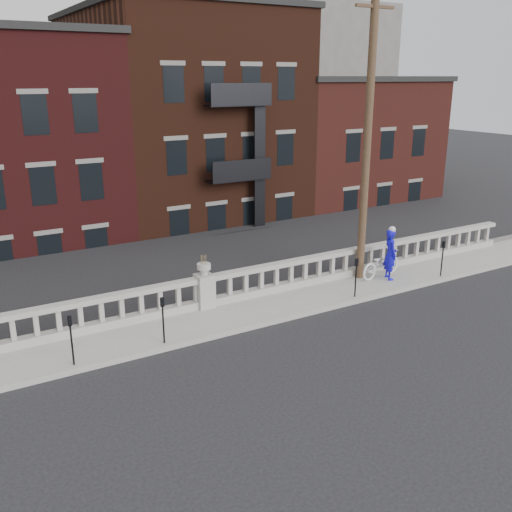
{
  "coord_description": "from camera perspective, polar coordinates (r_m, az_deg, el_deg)",
  "views": [
    {
      "loc": [
        -7.3,
        -11.65,
        7.29
      ],
      "look_at": [
        1.48,
        3.2,
        1.84
      ],
      "focal_mm": 40.0,
      "sensor_mm": 36.0,
      "label": 1
    }
  ],
  "objects": [
    {
      "name": "utility_pole",
      "position": [
        20.47,
        11.08,
        11.46
      ],
      "size": [
        1.6,
        0.28,
        10.0
      ],
      "color": "#422D1E",
      "rests_on": "sidewalk"
    },
    {
      "name": "parking_meter_e",
      "position": [
        22.2,
        18.16,
        0.16
      ],
      "size": [
        0.1,
        0.09,
        1.36
      ],
      "color": "black",
      "rests_on": "sidewalk"
    },
    {
      "name": "planter_pedestal",
      "position": [
        18.4,
        -5.18,
        -3.1
      ],
      "size": [
        0.55,
        0.55,
        1.76
      ],
      "color": "gray",
      "rests_on": "sidewalk"
    },
    {
      "name": "sidewalk",
      "position": [
        17.89,
        -3.79,
        -6.3
      ],
      "size": [
        32.0,
        2.2,
        0.15
      ],
      "primitive_type": "cube",
      "color": "gray",
      "rests_on": "ground"
    },
    {
      "name": "parking_meter_d",
      "position": [
        19.38,
        9.97,
        -1.7
      ],
      "size": [
        0.1,
        0.09,
        1.36
      ],
      "color": "black",
      "rests_on": "sidewalk"
    },
    {
      "name": "parking_meter_c",
      "position": [
        16.03,
        -9.3,
        -5.84
      ],
      "size": [
        0.1,
        0.09,
        1.36
      ],
      "color": "black",
      "rests_on": "sidewalk"
    },
    {
      "name": "parking_meter_b",
      "position": [
        15.4,
        -18.02,
        -7.51
      ],
      "size": [
        0.1,
        0.09,
        1.36
      ],
      "color": "black",
      "rests_on": "sidewalk"
    },
    {
      "name": "cyclist",
      "position": [
        21.35,
        13.28,
        0.18
      ],
      "size": [
        0.66,
        0.8,
        1.89
      ],
      "primitive_type": "imported",
      "rotation": [
        0.0,
        0.0,
        1.23
      ],
      "color": "#130DCC",
      "rests_on": "sidewalk"
    },
    {
      "name": "ground",
      "position": [
        15.56,
        1.32,
        -10.41
      ],
      "size": [
        120.0,
        120.0,
        0.0
      ],
      "primitive_type": "plane",
      "color": "black",
      "rests_on": "ground"
    },
    {
      "name": "bicycle",
      "position": [
        21.62,
        12.37,
        -0.72
      ],
      "size": [
        2.06,
        1.0,
        1.04
      ],
      "primitive_type": "imported",
      "rotation": [
        0.0,
        0.0,
        1.73
      ],
      "color": "white",
      "rests_on": "sidewalk"
    },
    {
      "name": "balustrade",
      "position": [
        18.46,
        -5.17,
        -3.65
      ],
      "size": [
        28.0,
        0.34,
        1.03
      ],
      "color": "gray",
      "rests_on": "sidewalk"
    },
    {
      "name": "lower_level",
      "position": [
        35.88,
        -17.93,
        9.23
      ],
      "size": [
        80.0,
        44.0,
        20.8
      ],
      "color": "#605E59",
      "rests_on": "ground"
    }
  ]
}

